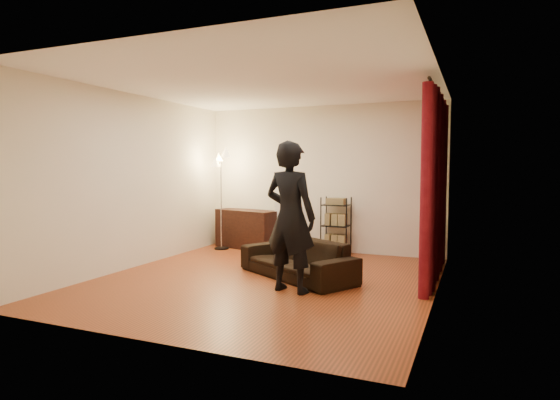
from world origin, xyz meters
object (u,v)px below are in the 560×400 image
at_px(wire_shelf, 336,226).
at_px(sofa, 297,258).
at_px(storage_boxes, 286,226).
at_px(person, 290,217).
at_px(media_cabinet, 247,229).
at_px(floor_lamp, 221,201).

bearing_deg(wire_shelf, sofa, -97.11).
distance_m(sofa, storage_boxes, 2.22).
relative_size(sofa, wire_shelf, 1.81).
height_order(person, media_cabinet, person).
xyz_separation_m(person, floor_lamp, (-2.35, 2.35, -0.02)).
distance_m(media_cabinet, storage_boxes, 0.80).
bearing_deg(person, storage_boxes, -56.35).
bearing_deg(storage_boxes, media_cabinet, -173.85).
height_order(person, floor_lamp, person).
relative_size(media_cabinet, storage_boxes, 1.38).
height_order(person, wire_shelf, person).
relative_size(wire_shelf, floor_lamp, 0.56).
xyz_separation_m(sofa, storage_boxes, (-0.97, 1.99, 0.19)).
bearing_deg(person, media_cabinet, -42.99).
bearing_deg(sofa, media_cabinet, 163.41).
bearing_deg(wire_shelf, floor_lamp, -177.76).
bearing_deg(sofa, floor_lamp, 174.01).
relative_size(storage_boxes, wire_shelf, 0.89).
bearing_deg(person, wire_shelf, -75.52).
bearing_deg(wire_shelf, media_cabinet, 174.77).
height_order(media_cabinet, floor_lamp, floor_lamp).
xyz_separation_m(wire_shelf, floor_lamp, (-2.17, -0.35, 0.41)).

